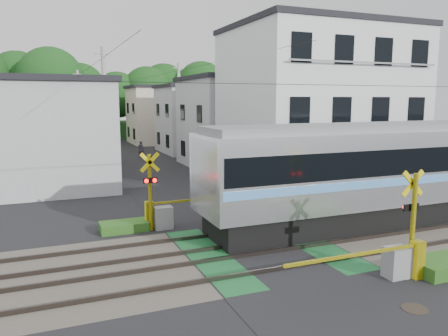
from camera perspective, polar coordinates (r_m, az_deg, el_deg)
name	(u,v)px	position (r m, az deg, el deg)	size (l,w,h in m)	color
ground	(261,249)	(15.20, 4.89, -10.53)	(120.00, 120.00, 0.00)	black
track_bed	(261,248)	(15.19, 4.89, -10.40)	(120.00, 120.00, 0.14)	#47423A
commuter_train	(420,168)	(20.53, 24.27, 0.04)	(19.77, 3.12, 4.11)	black
crossing_signal_near	(401,254)	(13.61, 22.14, -10.36)	(4.74, 0.65, 3.09)	yellow
crossing_signal_far	(161,211)	(17.43, -8.27, -5.61)	(4.74, 0.65, 3.09)	yellow
apartment_block	(317,107)	(26.87, 12.10, 7.85)	(10.20, 8.36, 9.30)	silver
houses_row	(130,121)	(39.31, -12.18, 6.05)	(22.07, 31.35, 6.80)	#B4B7BA
tree_hill	(89,95)	(61.40, -17.22, 9.10)	(40.00, 13.90, 11.47)	#184617
catenary	(403,136)	(17.98, 22.36, 3.91)	(60.00, 5.04, 7.00)	#2D2D33
utility_poles	(120,112)	(36.20, -13.45, 7.11)	(7.90, 42.00, 8.00)	#A5A5A0
pedestrian	(141,150)	(38.79, -10.79, 2.37)	(0.55, 0.36, 1.51)	#36313E
manhole_cover	(415,309)	(12.09, 23.64, -16.50)	(0.64, 0.64, 0.02)	#2D261E
weed_patches	(307,239)	(15.91, 10.77, -9.06)	(10.25, 8.80, 0.40)	#2D5E1E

